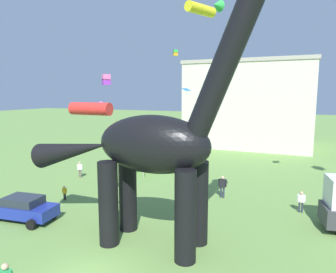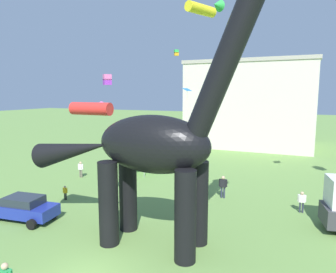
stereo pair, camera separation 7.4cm
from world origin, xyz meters
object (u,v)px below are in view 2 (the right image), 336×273
Objects in this scene: person_watching_child at (81,168)px; person_far_spectator at (223,185)px; dinosaur_sculpture at (152,144)px; kite_trailing at (176,53)px; festival_canopy_tent at (138,148)px; kite_near_high at (204,8)px; person_strolling_adult at (302,200)px; kite_high_right at (94,108)px; parked_sedan_left at (24,208)px; kite_far_left at (187,90)px; kite_mid_center at (107,80)px; person_photographer at (65,191)px.

person_watching_child is 14.03m from person_far_spectator.
dinosaur_sculpture reaches higher than kite_trailing.
festival_canopy_tent is 1.51× the size of kite_near_high.
kite_near_high reaches higher than person_strolling_adult.
kite_high_right is (-5.56, 2.63, 1.63)m from dinosaur_sculpture.
person_strolling_adult is at bearing -43.00° from kite_trailing.
person_watching_child is at bearing 101.87° from parked_sedan_left.
kite_far_left is (-5.11, 11.40, -4.22)m from kite_near_high.
dinosaur_sculpture is 3.45× the size of parked_sedan_left.
person_watching_child is 1.11× the size of kite_mid_center.
parked_sedan_left is at bearing -68.88° from kite_mid_center.
person_photographer is 6.35m from person_watching_child.
festival_canopy_tent is 4.42× the size of kite_trailing.
person_far_spectator is (1.78, 8.73, -4.41)m from dinosaur_sculpture.
kite_mid_center is (-17.43, 21.41, 4.46)m from dinosaur_sculpture.
parked_sedan_left is at bearing -94.38° from festival_canopy_tent.
kite_mid_center is (-24.85, 13.47, 9.03)m from person_strolling_adult.
person_watching_child is 16.15m from kite_mid_center.
person_far_spectator is (-5.63, 0.80, 0.17)m from person_strolling_adult.
dinosaur_sculpture reaches higher than person_photographer.
person_watching_child is at bearing 153.83° from dinosaur_sculpture.
dinosaur_sculpture reaches higher than kite_mid_center.
festival_canopy_tent is 2.84× the size of kite_far_left.
kite_near_high is at bearing -45.85° from festival_canopy_tent.
kite_mid_center is 10.44m from kite_trailing.
person_strolling_adult is at bearing 57.22° from dinosaur_sculpture.
dinosaur_sculpture is 24.28m from kite_trailing.
person_strolling_adult is 1.34× the size of kite_far_left.
kite_high_right is (-7.34, -6.11, 6.04)m from person_far_spectator.
person_far_spectator is (14.02, -0.30, 0.11)m from person_watching_child.
person_far_spectator is at bearing 88.74° from dinosaur_sculpture.
kite_near_high is 13.19m from kite_far_left.
dinosaur_sculpture is 15.37m from festival_canopy_tent.
person_watching_child is at bearing -138.58° from festival_canopy_tent.
person_watching_child is 2.21× the size of kite_trailing.
parked_sedan_left is at bearing 121.46° from person_far_spectator.
parked_sedan_left is 3.09× the size of kite_mid_center.
person_watching_child is 1.41× the size of kite_far_left.
person_photographer is 0.75× the size of person_strolling_adult.
person_far_spectator is at bearing 91.17° from kite_near_high.
kite_high_right reaches higher than person_watching_child.
person_far_spectator reaches higher than person_strolling_adult.
dinosaur_sculpture is 9.94m from person_far_spectator.
kite_far_left reaches higher than person_far_spectator.
person_far_spectator is (10.75, 9.24, 0.26)m from parked_sedan_left.
kite_far_left is (-3.21, 14.07, 2.97)m from dinosaur_sculpture.
parked_sedan_left is 16.40m from kite_near_high.
kite_high_right is (-12.97, -5.31, 6.20)m from person_strolling_adult.
kite_trailing reaches higher than person_watching_child.
dinosaur_sculpture is 6.36m from kite_high_right.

